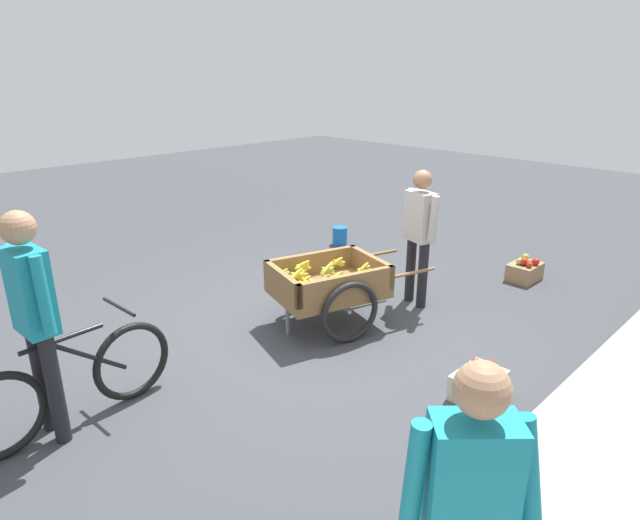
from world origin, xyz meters
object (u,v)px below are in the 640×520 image
Objects in this scene: bystander_person at (468,506)px; apple_crate at (525,271)px; fruit_cart at (328,286)px; bicycle at (71,384)px; mixed_fruit_crate at (478,384)px; cyclist_person at (33,307)px; vendor_person at (419,227)px; plastic_bucket at (340,236)px.

apple_crate is at bearing -157.94° from bystander_person.
bicycle is (2.57, -0.16, -0.09)m from fruit_cart.
apple_crate is at bearing -161.63° from mixed_fruit_crate.
bystander_person reaches higher than mixed_fruit_crate.
cyclist_person is (2.72, -0.15, 0.59)m from fruit_cart.
vendor_person reaches higher than fruit_cart.
plastic_bucket is at bearing -160.71° from bicycle.
mixed_fruit_crate is (0.07, 1.81, -0.32)m from fruit_cart.
bicycle is 6.06× the size of plastic_bucket.
bystander_person reaches higher than fruit_cart.
fruit_cart is 3.56m from bystander_person.
bystander_person is (3.21, 2.51, 0.03)m from vendor_person.
apple_crate is 0.28× the size of bystander_person.
cyclist_person is 6.25× the size of plastic_bucket.
bicycle is 1.04× the size of bystander_person.
vendor_person reaches higher than plastic_bucket.
bystander_person is at bearing 101.67° from cyclist_person.
mixed_fruit_crate is (2.17, 3.60, -0.01)m from plastic_bucket.
vendor_person is 2.47m from plastic_bucket.
bicycle is at bearing -38.25° from mixed_fruit_crate.
bicycle is (3.68, -0.49, -0.57)m from vendor_person.
bystander_person reaches higher than vendor_person.
cyclist_person is at bearing -7.15° from vendor_person.
apple_crate is at bearing 102.59° from plastic_bucket.
vendor_person is 3.52× the size of apple_crate.
bystander_person is (2.03, 1.03, 0.83)m from mixed_fruit_crate.
bicycle reaches higher than plastic_bucket.
bystander_person is at bearing 47.76° from plastic_bucket.
plastic_bucket is at bearing -161.18° from cyclist_person.
plastic_bucket is 6.30m from bystander_person.
plastic_bucket is at bearing -115.05° from vendor_person.
mixed_fruit_crate reaches higher than plastic_bucket.
cyclist_person reaches higher than bystander_person.
cyclist_person is 5.17m from plastic_bucket.
mixed_fruit_crate is at bearing 58.93° from plastic_bucket.
vendor_person reaches higher than mixed_fruit_crate.
cyclist_person is at bearing 3.23° from bicycle.
fruit_cart is 1.13× the size of bystander_person.
bystander_person is (4.80, 1.95, 0.82)m from apple_crate.
mixed_fruit_crate is at bearing 87.82° from fruit_cart.
cyclist_person is at bearing -3.22° from fruit_cart.
bystander_person reaches higher than plastic_bucket.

